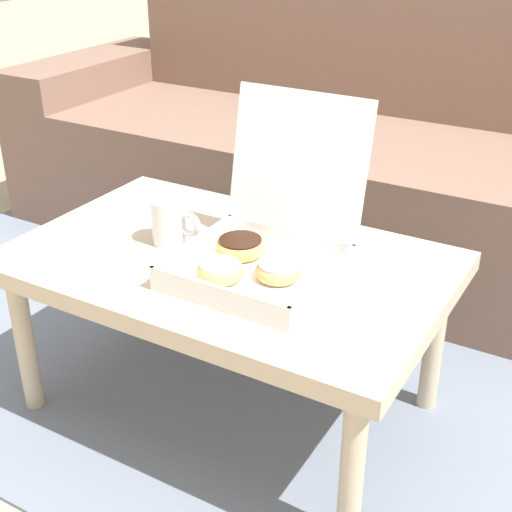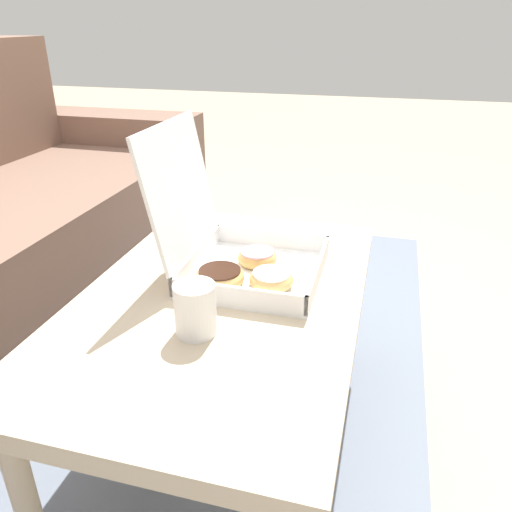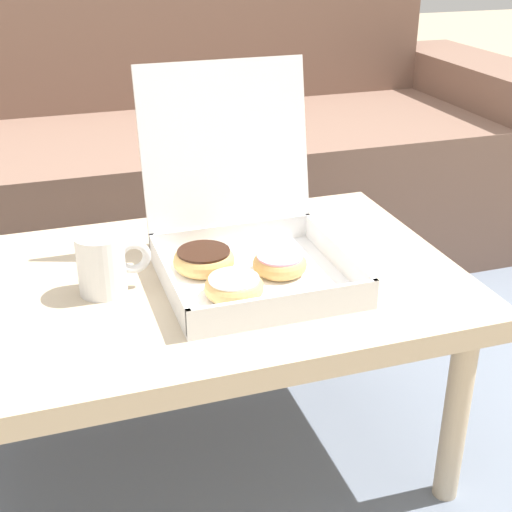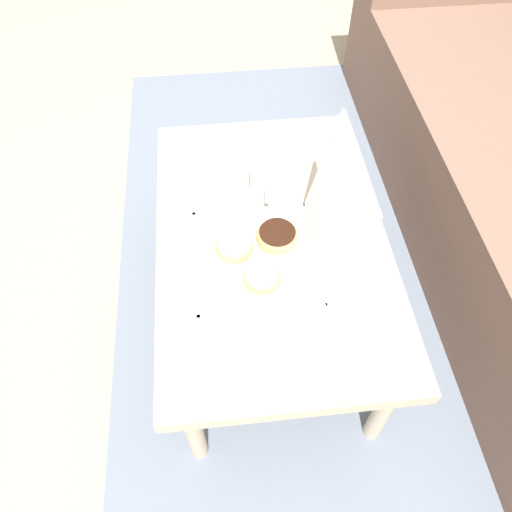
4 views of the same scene
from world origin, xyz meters
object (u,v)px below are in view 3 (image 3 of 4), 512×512
(coffee_table, at_px, (193,300))
(couch, at_px, (116,167))
(coffee_mug, at_px, (104,264))
(pastry_box, at_px, (240,241))

(coffee_table, bearing_deg, couch, 90.00)
(couch, bearing_deg, coffee_mug, -98.60)
(coffee_table, height_order, pastry_box, pastry_box)
(couch, xyz_separation_m, pastry_box, (0.08, -0.97, 0.16))
(couch, xyz_separation_m, coffee_table, (0.00, -0.96, 0.06))
(coffee_table, height_order, coffee_mug, coffee_mug)
(coffee_table, distance_m, pastry_box, 0.13)
(coffee_mug, bearing_deg, pastry_box, -1.05)
(couch, relative_size, coffee_mug, 21.35)
(pastry_box, distance_m, coffee_mug, 0.23)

